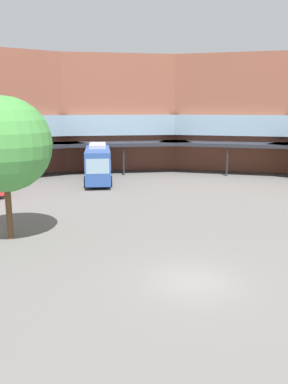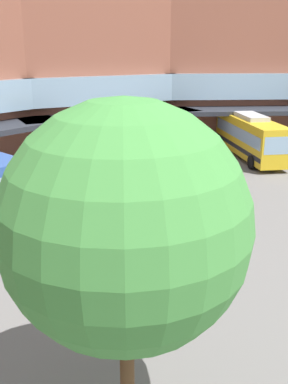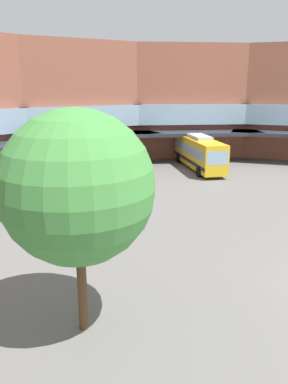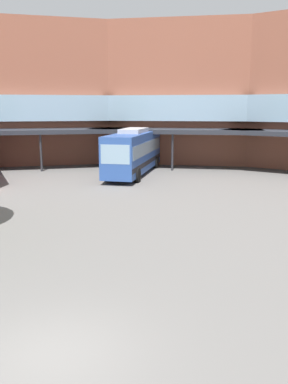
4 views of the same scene
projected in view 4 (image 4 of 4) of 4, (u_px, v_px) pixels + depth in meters
name	position (u px, v px, depth m)	size (l,w,h in m)	color
ground_plane	(52.00, 355.00, 9.58)	(121.26, 121.26, 0.00)	slate
station_building	(101.00, 92.00, 29.42)	(78.71, 43.66, 14.00)	#93543F
bus_0	(134.00, 151.00, 35.22)	(5.31, 11.87, 3.92)	#2D519E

